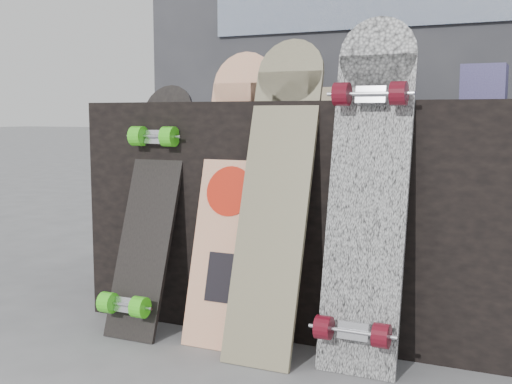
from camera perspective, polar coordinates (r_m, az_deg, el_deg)
The scene contains 10 objects.
ground at distance 2.03m, azimuth 0.69°, elevation -14.96°, with size 60.00×60.00×0.00m, color slate.
vendor_table at distance 2.38m, azimuth 5.57°, elevation -1.75°, with size 1.60×0.60×0.80m, color black.
booth at distance 3.19m, azimuth 10.81°, elevation 13.00°, with size 2.40×0.22×2.20m.
merch_box_purple at distance 2.62m, azimuth -0.31°, elevation 8.95°, with size 0.18×0.12×0.10m, color navy.
merch_box_small at distance 2.28m, azimuth 19.63°, elevation 9.10°, with size 0.14×0.14×0.12m, color navy.
merch_box_flat at distance 2.50m, azimuth 7.46°, elevation 8.52°, with size 0.22×0.10×0.06m, color #D1B78C.
longboard_geisha at distance 2.15m, azimuth -2.23°, elevation 0.40°, with size 0.22×0.29×0.97m.
longboard_celtic at distance 2.02m, azimuth 1.84°, elevation 0.55°, with size 0.23×0.34×1.01m.
longboard_cascadia at distance 1.92m, azimuth 9.87°, elevation 0.45°, with size 0.24×0.30×1.05m.
skateboard_dark at distance 2.27m, azimuth -9.47°, elevation -1.13°, with size 0.20×0.37×0.87m.
Camera 1 is at (0.76, -1.73, 0.76)m, focal length 45.00 mm.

